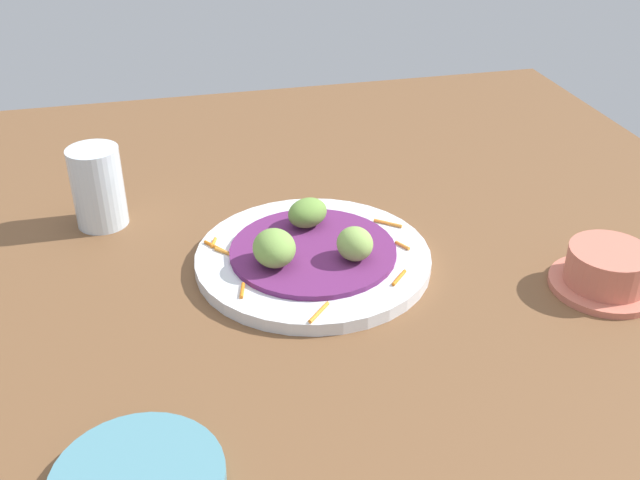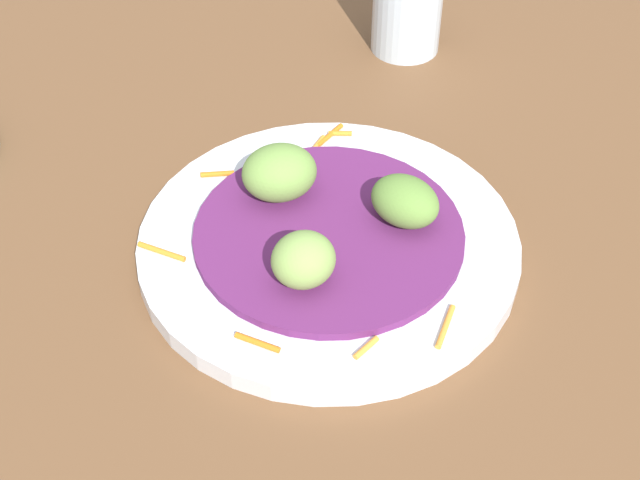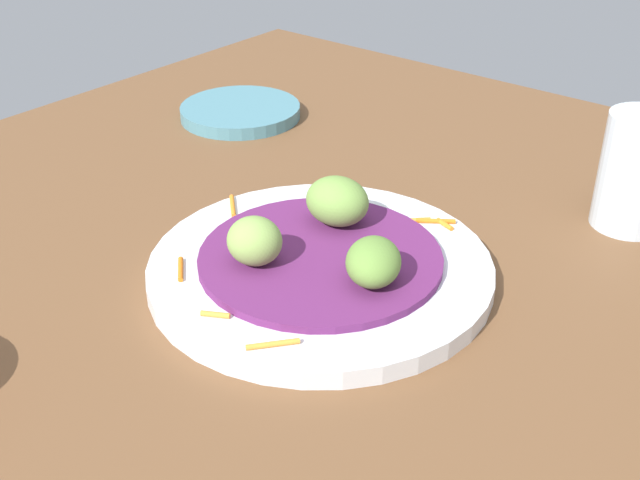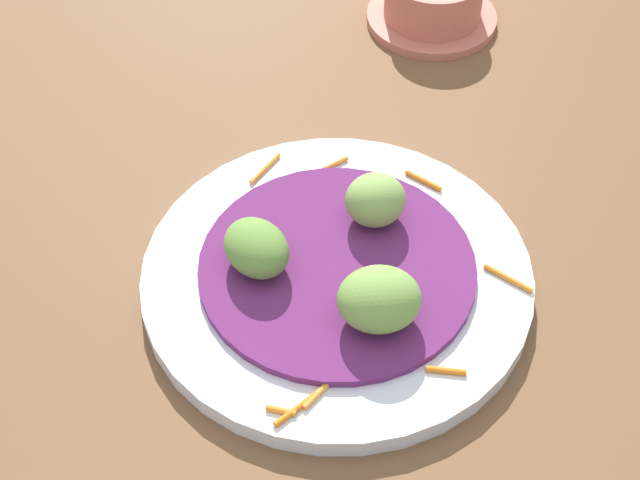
{
  "view_description": "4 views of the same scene",
  "coord_description": "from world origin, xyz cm",
  "views": [
    {
      "loc": [
        20.17,
        76.42,
        48.74
      ],
      "look_at": [
        3.48,
        6.48,
        5.79
      ],
      "focal_mm": 41.73,
      "sensor_mm": 36.0,
      "label": 1
    },
    {
      "loc": [
        -39.28,
        20.49,
        47.23
      ],
      "look_at": [
        2.68,
        6.55,
        4.78
      ],
      "focal_mm": 50.12,
      "sensor_mm": 36.0,
      "label": 2
    },
    {
      "loc": [
        -37.92,
        -28.42,
        37.03
      ],
      "look_at": [
        4.23,
        5.62,
        5.29
      ],
      "focal_mm": 45.36,
      "sensor_mm": 36.0,
      "label": 3
    },
    {
      "loc": [
        46.2,
        -0.21,
        54.21
      ],
      "look_at": [
        3.56,
        4.1,
        6.25
      ],
      "focal_mm": 53.63,
      "sensor_mm": 36.0,
      "label": 4
    }
  ],
  "objects": [
    {
      "name": "cabbage_bed",
      "position": [
        4.07,
        5.45,
        3.83
      ],
      "size": [
        19.23,
        19.23,
        0.64
      ],
      "primitive_type": "cylinder",
      "color": "#60235B",
      "rests_on": "main_plate"
    },
    {
      "name": "main_plate",
      "position": [
        4.07,
        5.45,
        2.76
      ],
      "size": [
        27.2,
        27.2,
        1.51
      ],
      "primitive_type": "cylinder",
      "color": "silver",
      "rests_on": "table_surface"
    },
    {
      "name": "table_surface",
      "position": [
        0.0,
        0.0,
        1.0
      ],
      "size": [
        110.0,
        110.0,
        2.0
      ],
      "primitive_type": "cube",
      "color": "brown",
      "rests_on": "ground"
    },
    {
      "name": "guac_scoop_right",
      "position": [
        -0.2,
        8.59,
        6.04
      ],
      "size": [
        4.61,
        4.85,
        3.79
      ],
      "primitive_type": "ellipsoid",
      "rotation": [
        0.0,
        0.0,
        1.71
      ],
      "color": "#84A851",
      "rests_on": "cabbage_bed"
    },
    {
      "name": "carrot_garnish",
      "position": [
        5.37,
        7.17,
        3.71
      ],
      "size": [
        24.07,
        18.73,
        0.4
      ],
      "color": "orange",
      "rests_on": "main_plate"
    },
    {
      "name": "guac_scoop_center",
      "position": [
        8.92,
        7.58,
        6.15
      ],
      "size": [
        4.89,
        5.62,
        4.01
      ],
      "primitive_type": "ellipsoid",
      "rotation": [
        0.0,
        0.0,
        3.11
      ],
      "color": "#759E47",
      "rests_on": "cabbage_bed"
    },
    {
      "name": "guac_scoop_left",
      "position": [
        3.48,
        0.18,
        5.84
      ],
      "size": [
        6.5,
        6.14,
        3.38
      ],
      "primitive_type": "ellipsoid",
      "rotation": [
        0.0,
        0.0,
        0.54
      ],
      "color": "olive",
      "rests_on": "cabbage_bed"
    }
  ]
}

